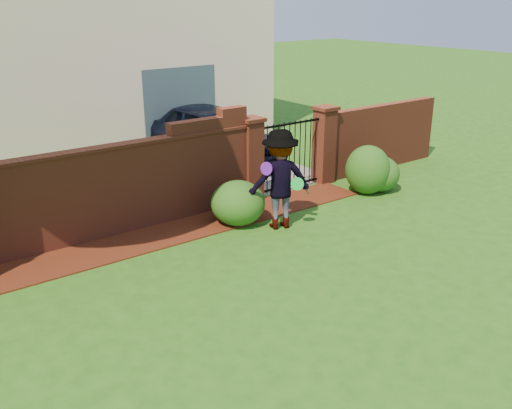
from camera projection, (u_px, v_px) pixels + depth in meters
ground at (280, 304)px, 8.53m from camera, size 80.00×80.00×0.01m
mulch_bed at (126, 245)px, 10.50m from camera, size 11.10×1.08×0.03m
brick_wall at (51, 201)px, 10.09m from camera, size 8.70×0.31×2.16m
brick_wall_return at (380, 137)px, 14.95m from camera, size 4.00×0.25×1.70m
pillar_left at (251, 159)px, 12.55m from camera, size 0.50×0.50×1.88m
pillar_right at (324, 144)px, 13.79m from camera, size 0.50×0.50×1.88m
iron_gate at (289, 156)px, 13.21m from camera, size 1.78×0.03×1.60m
driveway at (200, 155)px, 16.51m from camera, size 3.20×8.00×0.01m
house at (55, 38)px, 17.01m from camera, size 12.40×6.40×6.30m
car at (220, 135)px, 15.45m from camera, size 2.27×4.76×1.57m
shrub_left at (238, 203)px, 11.38m from camera, size 1.10×1.10×0.90m
shrub_middle at (368, 170)px, 13.13m from camera, size 1.03×1.03×1.14m
shrub_right at (379, 174)px, 13.33m from camera, size 0.94×0.94×0.84m
man at (280, 180)px, 11.02m from camera, size 1.45×1.13×1.98m
frisbee_purple at (266, 169)px, 10.58m from camera, size 0.26×0.08×0.25m
frisbee_green at (297, 184)px, 10.82m from camera, size 0.23×0.21×0.25m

